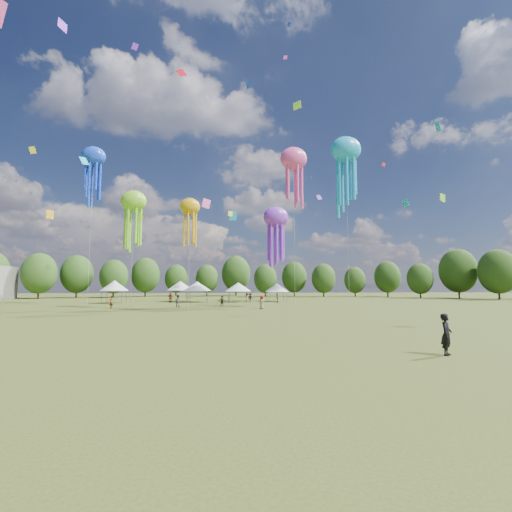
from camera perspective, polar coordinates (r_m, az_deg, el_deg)
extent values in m
plane|color=#384416|center=(17.40, 3.05, -15.56)|extent=(300.00, 300.00, 0.00)
imported|color=black|center=(18.68, 28.91, -11.25)|extent=(0.82, 0.82, 1.91)
imported|color=gray|center=(54.77, -12.79, -7.26)|extent=(1.09, 0.98, 1.83)
imported|color=gray|center=(71.13, -1.52, -6.87)|extent=(0.58, 0.87, 1.76)
imported|color=gray|center=(68.61, 3.47, -6.90)|extent=(0.80, 0.97, 1.84)
imported|color=gray|center=(68.42, -0.96, -6.93)|extent=(1.26, 0.89, 1.78)
imported|color=gray|center=(69.36, -13.97, -6.72)|extent=(1.11, 0.48, 1.88)
imported|color=gray|center=(56.37, -5.65, -7.41)|extent=(1.52, 1.18, 1.61)
imported|color=gray|center=(54.57, -22.80, -7.03)|extent=(0.59, 0.75, 1.79)
imported|color=gray|center=(48.72, 0.94, -7.67)|extent=(0.91, 1.07, 1.85)
cylinder|color=#47474C|center=(69.64, -24.16, -6.27)|extent=(0.08, 0.08, 2.26)
cylinder|color=#47474C|center=(73.04, -23.35, -6.22)|extent=(0.08, 0.08, 2.26)
cylinder|color=#47474C|center=(68.70, -21.32, -6.38)|extent=(0.08, 0.08, 2.26)
cylinder|color=#47474C|center=(72.14, -20.63, -6.32)|extent=(0.08, 0.08, 2.26)
cube|color=silver|center=(70.83, -22.33, -5.34)|extent=(3.94, 3.94, 0.10)
cone|color=silver|center=(70.83, -22.30, -4.52)|extent=(5.13, 5.13, 1.94)
cylinder|color=#47474C|center=(73.20, -14.06, -6.48)|extent=(0.08, 0.08, 2.25)
cylinder|color=#47474C|center=(77.05, -13.71, -6.40)|extent=(0.08, 0.08, 2.25)
cylinder|color=#47474C|center=(72.84, -11.00, -6.54)|extent=(0.08, 0.08, 2.25)
cylinder|color=#47474C|center=(76.72, -10.81, -6.46)|extent=(0.08, 0.08, 2.25)
cube|color=silver|center=(74.91, -12.38, -5.57)|extent=(4.28, 4.28, 0.10)
cone|color=silver|center=(74.90, -12.36, -4.80)|extent=(5.57, 5.57, 1.93)
cylinder|color=#47474C|center=(69.71, -11.45, -6.64)|extent=(0.08, 0.08, 2.18)
cylinder|color=#47474C|center=(73.74, -11.22, -6.55)|extent=(0.08, 0.08, 2.18)
cylinder|color=#47474C|center=(69.54, -8.11, -6.69)|extent=(0.08, 0.08, 2.18)
cylinder|color=#47474C|center=(73.57, -8.06, -6.60)|extent=(0.08, 0.08, 2.18)
cube|color=silver|center=(71.59, -9.69, -5.71)|extent=(4.44, 4.44, 0.10)
cone|color=silver|center=(71.58, -9.68, -4.92)|extent=(5.77, 5.77, 1.87)
cylinder|color=#47474C|center=(69.03, -4.39, -6.78)|extent=(0.08, 0.08, 2.08)
cylinder|color=#47474C|center=(72.75, -4.54, -6.69)|extent=(0.08, 0.08, 2.08)
cylinder|color=#47474C|center=(69.31, -1.29, -6.78)|extent=(0.08, 0.08, 2.08)
cylinder|color=#47474C|center=(73.02, -1.60, -6.69)|extent=(0.08, 0.08, 2.08)
cube|color=silver|center=(70.98, -2.95, -5.86)|extent=(4.13, 4.13, 0.10)
cone|color=silver|center=(70.97, -2.95, -5.10)|extent=(5.36, 5.36, 1.78)
cylinder|color=#47474C|center=(71.29, 2.33, -6.78)|extent=(0.08, 0.08, 1.95)
cylinder|color=#47474C|center=(74.73, 1.88, -6.70)|extent=(0.08, 0.08, 1.95)
cylinder|color=#47474C|center=(71.95, 5.09, -6.75)|extent=(0.08, 0.08, 1.95)
cylinder|color=#47474C|center=(75.36, 4.52, -6.68)|extent=(0.08, 0.08, 1.95)
cube|color=silver|center=(73.29, 3.45, -5.93)|extent=(3.89, 3.89, 0.10)
cone|color=silver|center=(73.28, 3.45, -5.24)|extent=(5.05, 5.05, 1.67)
ellipsoid|color=#83DE24|center=(53.46, -19.53, 8.54)|extent=(3.62, 2.54, 3.08)
cylinder|color=beige|center=(52.23, -19.78, 0.27)|extent=(0.03, 0.03, 15.45)
ellipsoid|color=#F5489C|center=(62.80, 6.24, 15.67)|extent=(4.71, 3.29, 4.00)
cylinder|color=beige|center=(59.52, 6.35, 4.19)|extent=(0.03, 0.03, 25.34)
ellipsoid|color=#9032E0|center=(53.97, 3.28, 6.42)|extent=(3.87, 2.71, 3.29)
cylinder|color=beige|center=(53.03, 3.32, -0.95)|extent=(0.03, 0.03, 13.87)
ellipsoid|color=blue|center=(67.34, -25.22, 14.64)|extent=(4.01, 2.80, 3.41)
cylinder|color=beige|center=(64.31, -25.64, 3.94)|extent=(0.03, 0.03, 25.29)
ellipsoid|color=#DA9E0D|center=(46.35, -10.85, 8.01)|extent=(2.63, 1.84, 2.23)
cylinder|color=beige|center=(45.32, -10.99, -0.37)|extent=(0.03, 0.03, 13.56)
ellipsoid|color=#19A3DA|center=(73.26, 14.60, 16.63)|extent=(6.06, 4.24, 5.15)
cylinder|color=beige|center=(69.19, 14.87, 4.99)|extent=(0.03, 0.03, 30.00)
cube|color=blue|center=(56.94, -1.25, 26.36)|extent=(0.87, 0.51, 0.91)
cube|color=#19A3DA|center=(74.33, -3.79, 6.64)|extent=(1.59, 0.77, 1.96)
cube|color=#F5489C|center=(89.28, 9.06, 12.65)|extent=(0.33, 0.57, 0.71)
cube|color=#9032E0|center=(70.28, -19.34, 29.81)|extent=(1.22, 0.21, 1.38)
cube|color=red|center=(61.13, 3.21, 7.30)|extent=(1.48, 0.73, 1.65)
cube|color=blue|center=(85.82, -12.55, 30.51)|extent=(0.58, 0.72, 1.00)
cube|color=#19A3DA|center=(65.25, 27.78, 18.39)|extent=(0.75, 1.54, 1.74)
cube|color=#9032E0|center=(57.09, -29.31, 30.24)|extent=(0.87, 1.47, 1.75)
cube|color=red|center=(71.31, -12.24, 27.46)|extent=(2.05, 0.97, 2.06)
cube|color=#DA9E0D|center=(86.86, -18.45, 6.32)|extent=(1.73, 1.09, 2.22)
cube|color=yellow|center=(62.56, -32.95, 14.45)|extent=(1.00, 0.32, 1.18)
cube|color=#83DE24|center=(79.13, 6.81, 23.44)|extent=(1.51, 1.79, 2.39)
cube|color=#19A3DA|center=(86.60, 23.44, 8.00)|extent=(1.14, 1.37, 1.98)
cube|color=#F5489C|center=(70.80, 4.86, 29.84)|extent=(0.71, 0.45, 0.85)
cube|color=#9032E0|center=(94.34, 10.36, 9.52)|extent=(1.48, 0.80, 1.58)
cube|color=red|center=(66.52, 20.31, 13.95)|extent=(0.73, 0.14, 0.83)
cube|color=#DA9E0D|center=(87.34, -30.85, 5.89)|extent=(1.20, 1.33, 1.98)
cube|color=yellow|center=(67.34, -4.26, 6.95)|extent=(0.94, 0.48, 1.14)
cube|color=#83DE24|center=(66.17, 28.42, 8.46)|extent=(1.38, 0.56, 1.68)
cube|color=blue|center=(85.33, 5.45, 33.75)|extent=(0.86, 0.52, 0.98)
cube|color=#19A3DA|center=(49.22, -26.52, 13.87)|extent=(1.14, 0.93, 1.25)
cube|color=#F5489C|center=(72.13, -8.20, 8.57)|extent=(1.85, 0.91, 2.29)
cylinder|color=#38281C|center=(104.78, -32.27, -5.06)|extent=(0.44, 0.44, 3.36)
ellipsoid|color=#274416|center=(104.82, -32.15, -2.42)|extent=(8.40, 8.40, 10.51)
cylinder|color=#38281C|center=(109.04, -27.54, -5.22)|extent=(0.44, 0.44, 3.41)
ellipsoid|color=#274416|center=(109.08, -27.44, -2.65)|extent=(8.53, 8.53, 10.66)
cylinder|color=#38281C|center=(105.53, -22.47, -5.53)|extent=(0.44, 0.44, 3.07)
ellipsoid|color=#274416|center=(105.55, -22.39, -3.14)|extent=(7.66, 7.66, 9.58)
cylinder|color=#38281C|center=(112.06, -17.83, -5.52)|extent=(0.44, 0.44, 3.43)
ellipsoid|color=#274416|center=(112.11, -17.76, -3.00)|extent=(8.58, 8.58, 10.73)
cylinder|color=#38281C|center=(116.39, -13.06, -5.72)|extent=(0.44, 0.44, 2.95)
ellipsoid|color=#274416|center=(116.41, -13.02, -3.64)|extent=(7.37, 7.37, 9.21)
cylinder|color=#38281C|center=(111.92, -8.11, -5.85)|extent=(0.44, 0.44, 2.89)
ellipsoid|color=#274416|center=(111.93, -8.08, -3.72)|extent=(7.23, 7.23, 9.04)
cylinder|color=#38281C|center=(116.60, -3.32, -5.62)|extent=(0.44, 0.44, 3.84)
ellipsoid|color=#274416|center=(116.67, -3.31, -2.91)|extent=(9.60, 9.60, 11.99)
cylinder|color=#38281C|center=(106.53, 1.55, -5.96)|extent=(0.44, 0.44, 2.84)
ellipsoid|color=#274416|center=(106.54, 1.55, -3.76)|extent=(7.11, 7.11, 8.89)
cylinder|color=#38281C|center=(110.96, 6.35, -5.81)|extent=(0.44, 0.44, 3.16)
ellipsoid|color=#274416|center=(110.98, 6.33, -3.46)|extent=(7.91, 7.91, 9.88)
cylinder|color=#38281C|center=(107.56, 11.12, -5.85)|extent=(0.44, 0.44, 2.88)
ellipsoid|color=#274416|center=(107.57, 11.08, -3.64)|extent=(7.21, 7.21, 9.01)
cylinder|color=#38281C|center=(113.22, 16.04, -5.76)|extent=(0.44, 0.44, 2.63)
ellipsoid|color=#274416|center=(113.22, 15.99, -3.85)|extent=(6.57, 6.57, 8.22)
cylinder|color=#38281C|center=(113.94, 20.92, -5.50)|extent=(0.44, 0.44, 3.13)
ellipsoid|color=#274416|center=(113.96, 20.85, -3.24)|extent=(7.81, 7.81, 9.77)
cylinder|color=#38281C|center=(105.23, 25.50, -5.52)|extent=(0.44, 0.44, 2.72)
ellipsoid|color=#274416|center=(105.23, 25.42, -3.39)|extent=(6.80, 6.80, 8.50)
cylinder|color=#38281C|center=(108.21, 30.49, -5.00)|extent=(0.44, 0.44, 3.81)
ellipsoid|color=#274416|center=(108.29, 30.36, -2.10)|extent=(9.52, 9.52, 11.90)
cylinder|color=#38281C|center=(103.53, 35.18, -4.89)|extent=(0.44, 0.44, 3.51)
ellipsoid|color=#274416|center=(103.58, 35.04, -2.10)|extent=(8.78, 8.78, 10.97)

